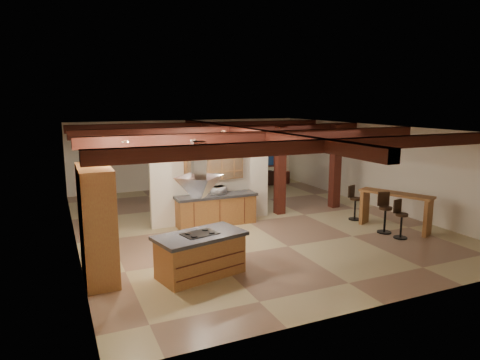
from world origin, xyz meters
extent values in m
plane|color=tan|center=(0.00, 0.00, 0.00)|extent=(12.00, 12.00, 0.00)
plane|color=silver|center=(0.00, 6.00, 1.45)|extent=(10.00, 0.00, 10.00)
plane|color=silver|center=(0.00, -6.00, 1.45)|extent=(10.00, 0.00, 10.00)
plane|color=silver|center=(-5.00, 0.00, 1.45)|extent=(0.00, 12.00, 12.00)
plane|color=silver|center=(5.00, 0.00, 1.45)|extent=(0.00, 12.00, 12.00)
plane|color=#381912|center=(0.00, 0.00, 2.90)|extent=(12.00, 12.00, 0.00)
cube|color=#39150E|center=(0.00, -4.00, 2.76)|extent=(10.00, 0.25, 0.28)
cube|color=#39150E|center=(0.00, -1.30, 2.76)|extent=(10.00, 0.25, 0.28)
cube|color=#39150E|center=(0.00, 1.30, 2.76)|extent=(10.00, 0.25, 0.28)
cube|color=#39150E|center=(0.00, 4.00, 2.76)|extent=(10.00, 0.25, 0.28)
cube|color=#39150E|center=(0.00, 0.00, 2.76)|extent=(0.28, 12.00, 0.28)
cube|color=#39150E|center=(1.40, 0.50, 1.45)|extent=(0.30, 0.30, 2.90)
cube|color=#39150E|center=(3.60, 0.50, 1.45)|extent=(0.30, 0.30, 2.90)
cube|color=#39150E|center=(2.50, 0.50, 2.60)|extent=(2.50, 0.28, 0.28)
cube|color=silver|center=(-1.00, 0.50, 1.10)|extent=(3.80, 0.18, 2.20)
cube|color=olive|center=(-4.67, -2.60, 1.20)|extent=(0.64, 1.60, 2.40)
cube|color=silver|center=(-4.37, -2.60, 1.15)|extent=(0.06, 0.62, 0.95)
cube|color=black|center=(-4.33, -2.60, 1.35)|extent=(0.01, 0.50, 0.28)
cube|color=olive|center=(-1.00, 0.11, 0.43)|extent=(2.40, 0.60, 0.86)
cube|color=black|center=(-1.00, 0.11, 0.90)|extent=(2.50, 0.66, 0.08)
cube|color=olive|center=(-1.00, 0.32, 1.85)|extent=(1.80, 0.34, 0.95)
cube|color=silver|center=(-1.00, 0.14, 1.85)|extent=(1.74, 0.02, 0.90)
pyramid|color=silver|center=(-2.67, -3.32, 1.73)|extent=(1.10, 1.10, 0.45)
cube|color=silver|center=(-2.67, -3.32, 2.54)|extent=(0.26, 0.22, 0.73)
cube|color=#39150E|center=(2.00, 5.94, 1.50)|extent=(1.10, 0.05, 1.70)
cube|color=black|center=(2.00, 5.91, 1.50)|extent=(0.95, 0.02, 1.55)
cube|color=#39150E|center=(3.60, 5.94, 1.50)|extent=(1.10, 0.05, 1.70)
cube|color=black|center=(3.60, 5.91, 1.50)|extent=(0.95, 0.02, 1.55)
cube|color=#39150E|center=(-1.50, 5.94, 1.70)|extent=(0.65, 0.04, 0.85)
cube|color=#2A6339|center=(-1.50, 5.92, 1.70)|extent=(0.55, 0.01, 0.75)
cylinder|color=silver|center=(-2.60, -2.80, 2.87)|extent=(0.16, 0.16, 0.03)
cylinder|color=silver|center=(-1.00, -0.50, 2.87)|extent=(0.16, 0.16, 0.03)
cylinder|color=silver|center=(-4.00, -2.50, 2.87)|extent=(0.16, 0.16, 0.03)
cube|color=olive|center=(-2.67, -3.32, 0.42)|extent=(1.93, 1.27, 0.85)
cube|color=black|center=(-2.67, -3.32, 0.89)|extent=(2.07, 1.41, 0.08)
cube|color=black|center=(-2.67, -3.32, 0.93)|extent=(0.83, 0.65, 0.02)
imported|color=#3D160F|center=(0.21, 2.30, 0.35)|extent=(2.22, 1.65, 0.70)
imported|color=black|center=(2.72, 5.24, 0.32)|extent=(2.22, 0.87, 0.65)
imported|color=silver|center=(-0.92, 0.11, 1.06)|extent=(0.51, 0.43, 0.24)
cube|color=olive|center=(3.59, -2.43, 1.06)|extent=(1.34, 2.11, 0.06)
cube|color=olive|center=(3.98, -3.28, 0.52)|extent=(0.47, 0.29, 1.04)
cube|color=olive|center=(3.20, -1.58, 0.52)|extent=(0.47, 0.29, 1.04)
cube|color=#39150E|center=(4.11, 5.06, 0.28)|extent=(0.56, 0.56, 0.56)
cylinder|color=black|center=(4.11, 5.06, 0.64)|extent=(0.06, 0.06, 0.16)
cone|color=#E9CD8C|center=(4.11, 5.06, 0.80)|extent=(0.28, 0.28, 0.18)
cylinder|color=black|center=(3.10, -2.58, 0.72)|extent=(0.36, 0.36, 0.07)
cube|color=black|center=(3.15, -2.42, 0.96)|extent=(0.34, 0.14, 0.40)
cylinder|color=black|center=(3.10, -2.58, 0.36)|extent=(0.06, 0.06, 0.70)
cylinder|color=black|center=(3.10, -2.58, 0.02)|extent=(0.40, 0.40, 0.03)
cylinder|color=black|center=(3.16, -3.15, 0.66)|extent=(0.33, 0.33, 0.06)
cube|color=black|center=(3.13, -2.99, 0.88)|extent=(0.32, 0.09, 0.37)
cylinder|color=black|center=(3.16, -3.15, 0.33)|extent=(0.06, 0.06, 0.65)
cylinder|color=black|center=(3.16, -3.15, 0.02)|extent=(0.37, 0.37, 0.03)
cylinder|color=black|center=(3.20, -1.14, 0.68)|extent=(0.34, 0.34, 0.07)
cube|color=black|center=(3.15, -0.99, 0.90)|extent=(0.32, 0.13, 0.38)
cylinder|color=black|center=(3.20, -1.14, 0.34)|extent=(0.06, 0.06, 0.66)
cylinder|color=black|center=(3.20, -1.14, 0.02)|extent=(0.38, 0.38, 0.03)
cube|color=#39150E|center=(-0.77, 1.91, 0.48)|extent=(0.59, 0.59, 0.06)
cube|color=#39150E|center=(-0.68, 2.12, 0.88)|extent=(0.43, 0.23, 0.80)
cylinder|color=#39150E|center=(-1.01, 1.82, 0.22)|extent=(0.05, 0.05, 0.45)
cylinder|color=#39150E|center=(-0.68, 1.67, 0.22)|extent=(0.05, 0.05, 0.45)
cylinder|color=#39150E|center=(-0.87, 2.15, 0.22)|extent=(0.05, 0.05, 0.45)
cylinder|color=#39150E|center=(-0.53, 2.01, 0.22)|extent=(0.05, 0.05, 0.45)
cube|color=#39150E|center=(-0.18, 3.29, 0.48)|extent=(0.59, 0.59, 0.06)
cube|color=#39150E|center=(-0.26, 3.08, 0.88)|extent=(0.43, 0.23, 0.80)
cylinder|color=#39150E|center=(0.06, 3.38, 0.22)|extent=(0.05, 0.05, 0.45)
cylinder|color=#39150E|center=(-0.27, 3.53, 0.22)|extent=(0.05, 0.05, 0.45)
cylinder|color=#39150E|center=(-0.08, 3.05, 0.22)|extent=(0.05, 0.05, 0.45)
cylinder|color=#39150E|center=(-0.41, 3.19, 0.22)|extent=(0.05, 0.05, 0.45)
cube|color=#39150E|center=(-0.09, 1.61, 0.48)|extent=(0.59, 0.59, 0.06)
cube|color=#39150E|center=(0.00, 1.82, 0.88)|extent=(0.43, 0.23, 0.80)
cylinder|color=#39150E|center=(-0.32, 1.52, 0.22)|extent=(0.05, 0.05, 0.45)
cylinder|color=#39150E|center=(0.01, 1.37, 0.22)|extent=(0.05, 0.05, 0.45)
cylinder|color=#39150E|center=(-0.18, 1.85, 0.22)|extent=(0.05, 0.05, 0.45)
cylinder|color=#39150E|center=(0.15, 1.71, 0.22)|extent=(0.05, 0.05, 0.45)
cube|color=#39150E|center=(0.51, 2.99, 0.48)|extent=(0.59, 0.59, 0.06)
cube|color=#39150E|center=(0.42, 2.78, 0.88)|extent=(0.43, 0.23, 0.80)
cylinder|color=#39150E|center=(0.75, 3.08, 0.22)|extent=(0.05, 0.05, 0.45)
cylinder|color=#39150E|center=(0.42, 3.23, 0.22)|extent=(0.05, 0.05, 0.45)
cylinder|color=#39150E|center=(0.61, 2.75, 0.22)|extent=(0.05, 0.05, 0.45)
cylinder|color=#39150E|center=(0.27, 2.89, 0.22)|extent=(0.05, 0.05, 0.45)
cube|color=#39150E|center=(0.60, 1.31, 0.48)|extent=(0.59, 0.59, 0.06)
cube|color=#39150E|center=(0.69, 1.52, 0.88)|extent=(0.43, 0.23, 0.80)
cylinder|color=#39150E|center=(0.36, 1.22, 0.22)|extent=(0.05, 0.05, 0.45)
cylinder|color=#39150E|center=(0.70, 1.08, 0.22)|extent=(0.05, 0.05, 0.45)
cylinder|color=#39150E|center=(0.51, 1.55, 0.22)|extent=(0.05, 0.05, 0.45)
cylinder|color=#39150E|center=(0.84, 1.41, 0.22)|extent=(0.05, 0.05, 0.45)
cube|color=#39150E|center=(1.20, 2.69, 0.48)|extent=(0.59, 0.59, 0.06)
cube|color=#39150E|center=(1.11, 2.48, 0.88)|extent=(0.43, 0.23, 0.80)
cylinder|color=#39150E|center=(1.44, 2.78, 0.22)|extent=(0.05, 0.05, 0.45)
cylinder|color=#39150E|center=(1.10, 2.93, 0.22)|extent=(0.05, 0.05, 0.45)
cylinder|color=#39150E|center=(1.29, 2.45, 0.22)|extent=(0.05, 0.05, 0.45)
cylinder|color=#39150E|center=(0.96, 2.59, 0.22)|extent=(0.05, 0.05, 0.45)
camera|label=1|loc=(-5.42, -11.63, 3.72)|focal=32.00mm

